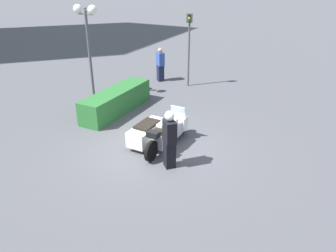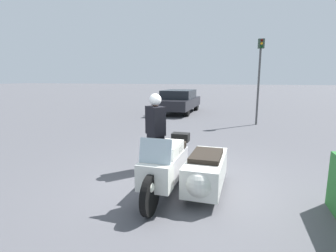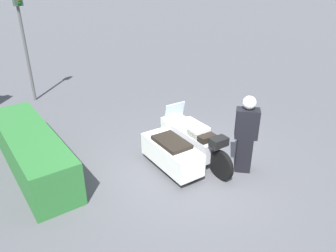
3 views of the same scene
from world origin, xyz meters
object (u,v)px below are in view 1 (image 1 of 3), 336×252
Objects in this scene: police_motorcycle at (158,131)px; hedge_bush_curbside at (117,101)px; traffic_light_near at (189,40)px; twin_lamp_post at (87,25)px; officer_rider at (170,138)px; pedestrian_bystander at (160,65)px.

police_motorcycle is 3.24m from hedge_bush_curbside.
traffic_light_near is (5.97, 1.58, 1.79)m from police_motorcycle.
twin_lamp_post is 1.15× the size of traffic_light_near.
officer_rider is 0.44× the size of twin_lamp_post.
traffic_light_near is (7.04, 2.56, 1.33)m from officer_rider.
pedestrian_bystander is (3.47, -1.57, -2.30)m from twin_lamp_post.
police_motorcycle is at bearing -120.40° from hedge_bush_curbside.
hedge_bush_curbside is at bearing -80.90° from officer_rider.
traffic_light_near reaches higher than hedge_bush_curbside.
pedestrian_bystander is at bearing 29.46° from police_motorcycle.
traffic_light_near is at bearing 16.62° from police_motorcycle.
officer_rider is 0.48× the size of hedge_bush_curbside.
traffic_light_near is 2.13m from pedestrian_bystander.
twin_lamp_post is at bearing 64.01° from hedge_bush_curbside.
hedge_bush_curbside is 4.84m from traffic_light_near.
twin_lamp_post reaches higher than traffic_light_near.
hedge_bush_curbside is at bearing -115.99° from twin_lamp_post.
pedestrian_bystander is at bearing 5.13° from hedge_bush_curbside.
officer_rider is at bearing -135.98° from police_motorcycle.
officer_rider is (-1.07, -0.97, 0.46)m from police_motorcycle.
traffic_light_near is at bearing -54.65° from pedestrian_bystander.
pedestrian_bystander is (4.43, 0.40, 0.39)m from hedge_bush_curbside.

